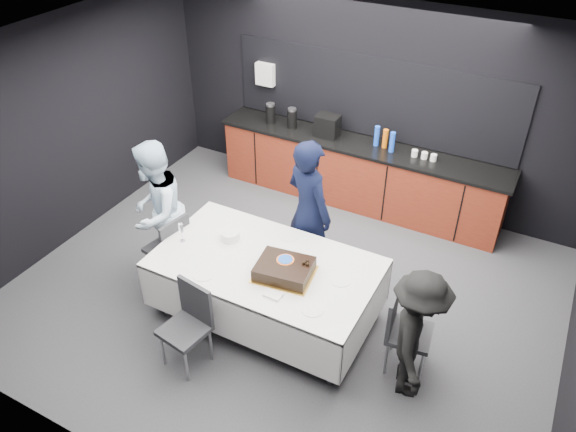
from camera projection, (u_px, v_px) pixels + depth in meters
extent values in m
plane|color=#414246|center=(284.00, 293.00, 6.56)|extent=(6.00, 6.00, 0.00)
cube|color=white|center=(283.00, 60.00, 4.94)|extent=(6.00, 5.00, 0.04)
cube|color=black|center=(371.00, 104.00, 7.55)|extent=(6.00, 0.04, 2.80)
cube|color=black|center=(115.00, 364.00, 3.95)|extent=(6.00, 0.04, 2.80)
cube|color=black|center=(69.00, 131.00, 6.89)|extent=(0.04, 5.00, 2.80)
cube|color=maroon|center=(358.00, 174.00, 7.88)|extent=(4.00, 0.60, 0.90)
cube|color=black|center=(360.00, 145.00, 7.61)|extent=(4.10, 0.64, 0.04)
cube|color=black|center=(372.00, 97.00, 7.48)|extent=(4.00, 0.03, 1.10)
cube|color=white|center=(266.00, 74.00, 8.02)|extent=(0.28, 0.12, 0.32)
cylinder|color=black|center=(270.00, 114.00, 8.06)|extent=(0.14, 0.14, 0.26)
cylinder|color=black|center=(292.00, 119.00, 7.92)|extent=(0.14, 0.14, 0.26)
cube|color=black|center=(327.00, 126.00, 7.70)|extent=(0.32, 0.24, 0.30)
cylinder|color=blue|center=(377.00, 136.00, 7.48)|extent=(0.07, 0.07, 0.28)
cylinder|color=orange|center=(385.00, 139.00, 7.44)|extent=(0.07, 0.07, 0.26)
cylinder|color=blue|center=(392.00, 142.00, 7.33)|extent=(0.07, 0.07, 0.28)
cylinder|color=white|center=(415.00, 153.00, 7.29)|extent=(0.08, 0.08, 0.09)
cylinder|color=white|center=(424.00, 156.00, 7.24)|extent=(0.08, 0.08, 0.09)
cylinder|color=white|center=(433.00, 158.00, 7.19)|extent=(0.08, 0.08, 0.09)
cylinder|color=#99999E|center=(270.00, 104.00, 7.97)|extent=(0.12, 0.12, 0.03)
cylinder|color=#99999E|center=(292.00, 109.00, 7.84)|extent=(0.12, 0.12, 0.03)
cylinder|color=#99999E|center=(163.00, 289.00, 6.08)|extent=(0.06, 0.06, 0.75)
cylinder|color=#99999E|center=(215.00, 239.00, 6.80)|extent=(0.06, 0.06, 0.75)
cylinder|color=#99999E|center=(332.00, 357.00, 5.31)|extent=(0.06, 0.06, 0.75)
cylinder|color=#99999E|center=(370.00, 292.00, 6.03)|extent=(0.06, 0.06, 0.75)
cube|color=white|center=(265.00, 263.00, 5.83)|extent=(2.32, 1.32, 0.04)
cube|color=white|center=(233.00, 322.00, 5.52)|extent=(2.32, 0.02, 0.55)
cube|color=white|center=(294.00, 249.00, 6.45)|extent=(2.32, 0.02, 0.55)
cube|color=white|center=(179.00, 251.00, 6.42)|extent=(0.02, 1.32, 0.55)
cube|color=white|center=(367.00, 319.00, 5.54)|extent=(0.02, 1.32, 0.55)
cube|color=gold|center=(284.00, 274.00, 5.65)|extent=(0.65, 0.55, 0.01)
cube|color=black|center=(284.00, 269.00, 5.61)|extent=(0.60, 0.50, 0.12)
cube|color=black|center=(284.00, 264.00, 5.57)|extent=(0.60, 0.50, 0.01)
cylinder|color=orange|center=(285.00, 260.00, 5.62)|extent=(0.18, 0.18, 0.00)
cylinder|color=blue|center=(285.00, 259.00, 5.62)|extent=(0.15, 0.15, 0.01)
sphere|color=black|center=(306.00, 261.00, 5.58)|extent=(0.04, 0.04, 0.04)
sphere|color=black|center=(306.00, 264.00, 5.54)|extent=(0.04, 0.04, 0.04)
sphere|color=black|center=(302.00, 263.00, 5.56)|extent=(0.04, 0.04, 0.04)
cylinder|color=white|center=(230.00, 235.00, 6.10)|extent=(0.20, 0.20, 0.10)
cylinder|color=white|center=(203.00, 274.00, 5.65)|extent=(0.22, 0.22, 0.01)
cylinder|color=white|center=(340.00, 280.00, 5.58)|extent=(0.21, 0.21, 0.01)
cylinder|color=white|center=(312.00, 309.00, 5.25)|extent=(0.22, 0.22, 0.01)
cylinder|color=white|center=(289.00, 236.00, 6.18)|extent=(0.22, 0.22, 0.01)
cube|color=white|center=(273.00, 295.00, 5.39)|extent=(0.18, 0.11, 0.03)
cylinder|color=white|center=(183.00, 240.00, 6.11)|extent=(0.06, 0.06, 0.00)
cylinder|color=white|center=(182.00, 236.00, 6.07)|extent=(0.01, 0.01, 0.12)
cylinder|color=white|center=(181.00, 228.00, 6.01)|extent=(0.05, 0.05, 0.10)
cube|color=#28282D|center=(167.00, 248.00, 6.53)|extent=(0.49, 0.49, 0.05)
cube|color=#28282D|center=(176.00, 237.00, 6.29)|extent=(0.11, 0.42, 0.45)
cylinder|color=#99999E|center=(170.00, 251.00, 6.86)|extent=(0.03, 0.03, 0.44)
cylinder|color=#99999E|center=(149.00, 265.00, 6.64)|extent=(0.03, 0.03, 0.44)
cylinder|color=#99999E|center=(190.00, 262.00, 6.69)|extent=(0.03, 0.03, 0.44)
cylinder|color=#99999E|center=(168.00, 277.00, 6.47)|extent=(0.03, 0.03, 0.44)
cube|color=#28282D|center=(410.00, 334.00, 5.45)|extent=(0.47, 0.47, 0.05)
cube|color=#28282D|center=(393.00, 310.00, 5.35)|extent=(0.10, 0.42, 0.45)
cylinder|color=#99999E|center=(421.00, 367.00, 5.40)|extent=(0.03, 0.03, 0.44)
cylinder|color=#99999E|center=(427.00, 342.00, 5.66)|extent=(0.03, 0.03, 0.44)
cylinder|color=#99999E|center=(386.00, 358.00, 5.50)|extent=(0.03, 0.03, 0.44)
cylinder|color=#99999E|center=(393.00, 333.00, 5.76)|extent=(0.03, 0.03, 0.44)
cube|color=#28282D|center=(184.00, 330.00, 5.48)|extent=(0.48, 0.48, 0.05)
cube|color=#28282D|center=(196.00, 301.00, 5.46)|extent=(0.42, 0.11, 0.45)
cylinder|color=#99999E|center=(162.00, 349.00, 5.59)|extent=(0.03, 0.03, 0.44)
cylinder|color=#99999E|center=(186.00, 365.00, 5.42)|extent=(0.03, 0.03, 0.44)
cylinder|color=#99999E|center=(187.00, 329.00, 5.81)|extent=(0.03, 0.03, 0.44)
cylinder|color=#99999E|center=(211.00, 344.00, 5.64)|extent=(0.03, 0.03, 0.44)
imported|color=black|center=(309.00, 212.00, 6.35)|extent=(0.78, 0.66, 1.80)
imported|color=silver|center=(156.00, 212.00, 6.41)|extent=(0.86, 0.98, 1.73)
imported|color=black|center=(416.00, 336.00, 5.08)|extent=(0.75, 1.02, 1.41)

